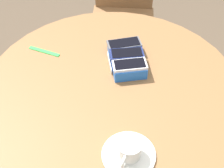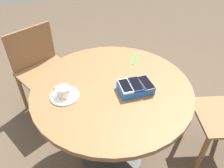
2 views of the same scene
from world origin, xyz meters
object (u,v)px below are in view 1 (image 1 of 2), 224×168
Objects in this scene: phone_gray at (124,43)px; phone_navy at (127,54)px; round_table at (112,111)px; phone_box at (126,59)px; saucer at (129,155)px; coffee_cup at (129,150)px; lanyard_strap at (44,51)px; chair_near_window at (123,18)px; phone_white at (130,65)px.

phone_gray is 1.07× the size of phone_navy.
phone_navy is (-0.13, 0.07, 0.19)m from round_table.
round_table is 0.22m from phone_box.
coffee_cup is (0.00, -0.00, 0.03)m from saucer.
coffee_cup is 0.58m from lanyard_strap.
phone_gray is (-0.06, -0.00, 0.03)m from phone_box.
saucer is at bearing -5.39° from phone_navy.
phone_navy is at bearing 2.78° from phone_gray.
saucer is at bearing -5.34° from phone_box.
round_table is 9.98× the size of coffee_cup.
round_table is 7.42× the size of phone_navy.
lanyard_strap is at bearing -150.31° from coffee_cup.
lanyard_strap is 0.16× the size of chair_near_window.
phone_box is at bearing 152.08° from round_table.
coffee_cup reaches higher than phone_gray.
phone_navy is at bearing 174.49° from coffee_cup.
phone_box reaches higher than saucer.
phone_gray is 0.13m from phone_white.
saucer is (0.28, 0.03, 0.14)m from round_table.
phone_box is 0.41m from saucer.
phone_navy is 0.95× the size of lanyard_strap.
saucer is 0.19× the size of chair_near_window.
chair_near_window reaches higher than phone_navy.
round_table is at bearing 49.73° from lanyard_strap.
phone_box is 1.57× the size of phone_white.
phone_box is at bearing -176.20° from phone_white.
round_table is 6.92× the size of phone_gray.
phone_box is at bearing -5.38° from chair_near_window.
coffee_cup is at bearing -5.41° from chair_near_window.
phone_navy is at bearing -176.49° from phone_white.
lanyard_strap reaches higher than round_table.
phone_gray is 0.06m from phone_navy.
phone_navy is 0.06m from phone_white.
round_table is 0.34m from coffee_cup.
phone_gray reaches higher than lanyard_strap.
phone_gray is 0.85× the size of saucer.
phone_box is at bearing 174.66° from saucer.
lanyard_strap is (-0.10, -0.33, -0.05)m from phone_navy.
phone_white is at bearing 3.80° from phone_box.
phone_box is at bearing 2.49° from phone_gray.
chair_near_window is at bearing 174.64° from saucer.
chair_near_window reaches higher than phone_box.
phone_gray is 0.74m from chair_near_window.
phone_gray reaches higher than phone_box.
phone_white is 0.86m from chair_near_window.
lanyard_strap is at bearing -32.36° from chair_near_window.
round_table is at bearing -174.52° from coffee_cup.
phone_box is 1.48× the size of lanyard_strap.
phone_white reaches higher than round_table.
phone_navy reaches higher than phone_gray.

